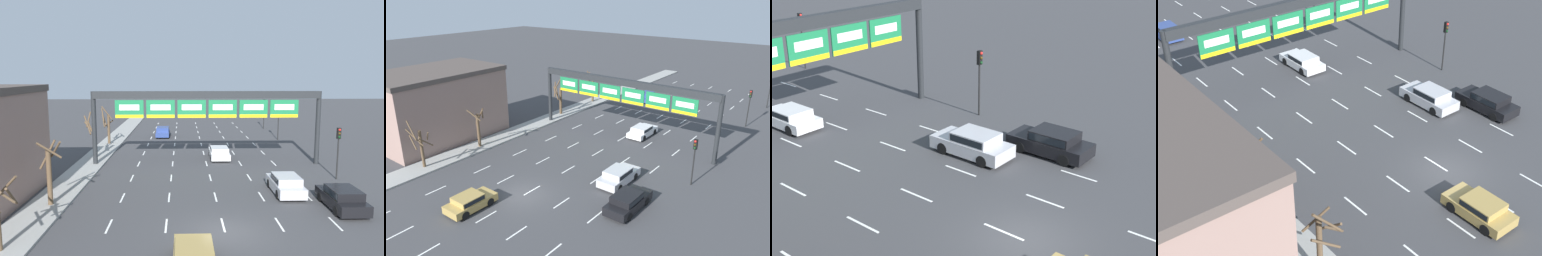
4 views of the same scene
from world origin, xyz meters
TOP-DOWN VIEW (x-y plane):
  - ground_plane at (0.00, 0.00)m, footprint 220.00×220.00m
  - sidewalk_left at (-11.30, 0.00)m, footprint 2.80×110.00m
  - lane_dashes at (0.00, 13.50)m, footprint 13.32×67.00m
  - sign_gantry at (-0.00, 15.64)m, footprint 21.84×0.70m
  - car_gold at (-1.85, -4.02)m, footprint 1.88×3.98m
  - car_black at (8.00, 3.43)m, footprint 1.95×4.56m
  - car_blue at (-5.05, 31.83)m, footprint 1.84×4.13m
  - car_silver at (5.20, 6.66)m, footprint 1.94×4.49m
  - car_white at (1.44, 18.11)m, footprint 1.93×4.33m
  - traffic_light_near_gantry at (10.30, 28.89)m, footprint 0.30×0.35m
  - traffic_light_mid_block at (10.48, 10.27)m, footprint 0.30×0.35m
  - traffic_light_far_end at (10.61, 39.03)m, footprint 0.30×0.35m
  - tree_bare_closest at (-11.03, 4.37)m, footprint 1.76×1.91m
  - tree_bare_second at (-11.55, 26.18)m, footprint 1.53×1.68m
  - tree_bare_furthest at (-11.46, 18.40)m, footprint 1.53×1.86m

SIDE VIEW (x-z plane):
  - ground_plane at x=0.00m, z-range 0.00..0.00m
  - lane_dashes at x=0.00m, z-range 0.00..0.01m
  - sidewalk_left at x=-11.30m, z-range 0.00..0.15m
  - car_white at x=1.44m, z-range 0.06..1.30m
  - car_gold at x=-1.85m, z-range 0.05..1.32m
  - car_blue at x=-5.05m, z-range 0.05..1.43m
  - car_silver at x=5.20m, z-range 0.05..1.46m
  - car_black at x=8.00m, z-range 0.05..1.48m
  - tree_bare_closest at x=-11.03m, z-range 0.21..4.57m
  - tree_bare_second at x=-11.55m, z-range 0.06..4.74m
  - tree_bare_furthest at x=-11.46m, z-range 0.09..4.75m
  - traffic_light_mid_block at x=10.48m, z-range 0.94..5.26m
  - traffic_light_far_end at x=10.61m, z-range 1.00..5.69m
  - traffic_light_near_gantry at x=10.30m, z-range 1.01..5.72m
  - sign_gantry at x=0.00m, z-range 2.35..9.41m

